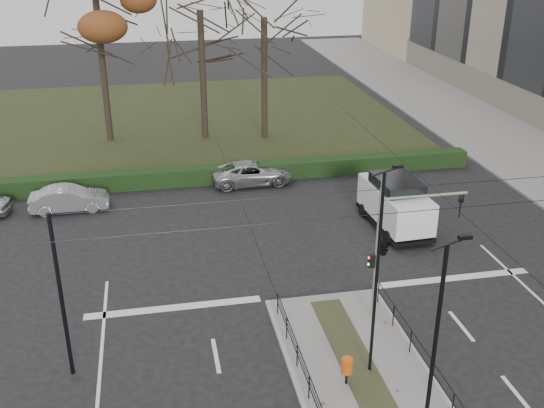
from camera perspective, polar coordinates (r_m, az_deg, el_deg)
The scene contains 15 objects.
ground at distance 22.57m, azimuth 7.92°, elevation -14.92°, with size 140.00×140.00×0.00m, color black.
sidewalk_east at distance 47.65m, azimuth 20.22°, elevation 5.21°, with size 8.00×90.00×0.14m, color slate.
park at distance 50.50m, azimuth -10.44°, elevation 7.27°, with size 38.00×26.00×0.10m, color black.
hedge at distance 37.64m, azimuth -9.93°, elevation 2.31°, with size 38.00×1.00×1.00m, color black.
median_railing at distance 20.10m, azimuth 10.53°, elevation -17.20°, with size 4.14×13.24×0.92m.
catenary at distance 21.94m, azimuth 7.07°, elevation -5.34°, with size 20.00×34.00×6.00m.
traffic_light at distance 23.78m, azimuth 10.16°, elevation -3.59°, with size 3.63×2.08×5.35m.
litter_bin at distance 21.51m, azimuth 6.74°, elevation -14.22°, with size 0.38×0.38×0.98m.
streetlamp_median_near at distance 16.70m, azimuth 14.19°, elevation -14.22°, with size 0.62×0.13×7.48m.
streetlamp_median_far at distance 20.52m, azimuth 9.43°, elevation -6.17°, with size 0.62×0.13×7.39m.
parked_car_second at distance 35.49m, azimuth -17.72°, elevation 0.46°, with size 1.42×4.08×1.35m, color #94979B.
parked_car_fourth at distance 37.41m, azimuth -1.78°, elevation 2.80°, with size 2.21×4.79×1.33m, color #94979B.
white_van at distance 32.24m, azimuth 10.99°, elevation 0.15°, with size 2.50×5.15×2.63m.
bare_tree_center at distance 44.29m, azimuth -6.44°, elevation 16.07°, with size 7.44×7.44×11.66m.
bare_tree_near at distance 44.14m, azimuth -0.71°, elevation 15.61°, with size 6.87×6.87×11.04m.
Camera 1 is at (-6.32, -16.53, 14.01)m, focal length 42.00 mm.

